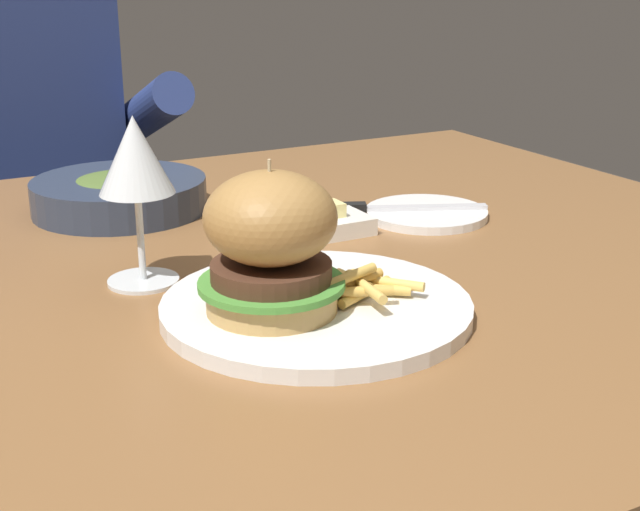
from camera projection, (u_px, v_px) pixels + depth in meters
name	position (u px, v px, depth m)	size (l,w,h in m)	color
dining_table	(237.00, 338.00, 0.94)	(1.29, 1.00, 0.74)	brown
main_plate	(316.00, 308.00, 0.80)	(0.28, 0.28, 0.01)	white
burger_sandwich	(271.00, 243.00, 0.75)	(0.13, 0.13, 0.13)	tan
fries_pile	(361.00, 285.00, 0.80)	(0.10, 0.10, 0.03)	#EABC5B
wine_glass	(135.00, 162.00, 0.84)	(0.07, 0.07, 0.17)	silver
bread_plate	(426.00, 214.00, 1.09)	(0.15, 0.15, 0.01)	white
table_knife	(386.00, 207.00, 1.08)	(0.20, 0.10, 0.01)	silver
butter_dish	(329.00, 223.00, 1.03)	(0.09, 0.07, 0.04)	white
soup_bowl	(119.00, 193.00, 1.11)	(0.22, 0.22, 0.05)	#2D384C
diner_person	(19.00, 239.00, 1.58)	(0.51, 0.36, 1.18)	#282833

